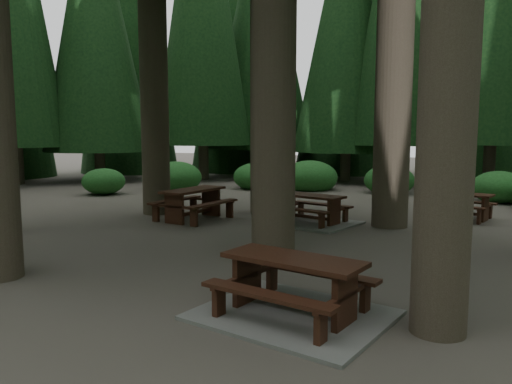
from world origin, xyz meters
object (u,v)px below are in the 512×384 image
at_px(picnic_table_c, 311,214).
at_px(picnic_table_d, 460,202).
at_px(picnic_table_b, 193,199).
at_px(picnic_table_a, 293,297).

bearing_deg(picnic_table_c, picnic_table_d, 49.28).
bearing_deg(picnic_table_b, picnic_table_c, -68.44).
bearing_deg(picnic_table_d, picnic_table_b, -139.88).
relative_size(picnic_table_c, picnic_table_d, 1.37).
bearing_deg(picnic_table_c, picnic_table_a, -58.96).
relative_size(picnic_table_a, picnic_table_b, 1.24).
distance_m(picnic_table_a, picnic_table_d, 9.02).
bearing_deg(picnic_table_a, picnic_table_d, 90.58).
bearing_deg(picnic_table_d, picnic_table_a, -86.04).
height_order(picnic_table_a, picnic_table_b, picnic_table_b).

